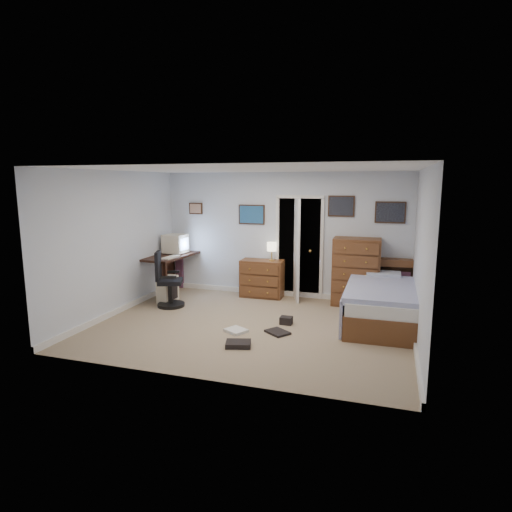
{
  "coord_description": "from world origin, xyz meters",
  "views": [
    {
      "loc": [
        2.07,
        -6.32,
        2.3
      ],
      "look_at": [
        -0.03,
        0.3,
        1.1
      ],
      "focal_mm": 30.0,
      "sensor_mm": 36.0,
      "label": 1
    }
  ],
  "objects": [
    {
      "name": "keyboard",
      "position": [
        -2.02,
        1.05,
        0.85
      ],
      "size": [
        0.2,
        0.45,
        0.03
      ],
      "primitive_type": "cube",
      "rotation": [
        0.0,
        0.0,
        -0.07
      ],
      "color": "beige",
      "rests_on": "computer_desk"
    },
    {
      "name": "low_dresser",
      "position": [
        -0.36,
        1.77,
        0.38
      ],
      "size": [
        0.86,
        0.45,
        0.75
      ],
      "primitive_type": "cube",
      "rotation": [
        0.0,
        0.0,
        0.03
      ],
      "color": "brown",
      "rests_on": "floor"
    },
    {
      "name": "computer_desk",
      "position": [
        -2.3,
        1.4,
        0.64
      ],
      "size": [
        0.76,
        1.49,
        0.83
      ],
      "rotation": [
        0.0,
        0.0,
        -0.07
      ],
      "color": "#331A11",
      "rests_on": "floor"
    },
    {
      "name": "doorway",
      "position": [
        0.35,
        2.27,
        1.0
      ],
      "size": [
        0.96,
        1.12,
        2.05
      ],
      "color": "black",
      "rests_on": "floor"
    },
    {
      "name": "bed",
      "position": [
        1.98,
        0.8,
        0.33
      ],
      "size": [
        1.17,
        2.15,
        0.7
      ],
      "rotation": [
        0.0,
        0.0,
        0.01
      ],
      "color": "brown",
      "rests_on": "floor"
    },
    {
      "name": "tall_dresser",
      "position": [
        1.49,
        1.75,
        0.64
      ],
      "size": [
        0.88,
        0.53,
        1.28
      ],
      "primitive_type": "cube",
      "rotation": [
        0.0,
        0.0,
        0.03
      ],
      "color": "brown",
      "rests_on": "floor"
    },
    {
      "name": "crt_monitor",
      "position": [
        -2.18,
        1.55,
        1.04
      ],
      "size": [
        0.46,
        0.43,
        0.4
      ],
      "rotation": [
        0.0,
        0.0,
        -0.07
      ],
      "color": "beige",
      "rests_on": "computer_desk"
    },
    {
      "name": "floor_clutter",
      "position": [
        0.21,
        -0.4,
        0.04
      ],
      "size": [
        1.05,
        1.41,
        0.12
      ],
      "rotation": [
        0.0,
        0.0,
        0.38
      ],
      "color": "black",
      "rests_on": "floor"
    },
    {
      "name": "table_lamp",
      "position": [
        -0.16,
        1.77,
        1.02
      ],
      "size": [
        0.19,
        0.19,
        0.37
      ],
      "rotation": [
        0.0,
        0.0,
        0.03
      ],
      "color": "gold",
      "rests_on": "low_dresser"
    },
    {
      "name": "wall_posters",
      "position": [
        0.57,
        1.98,
        1.75
      ],
      "size": [
        4.38,
        0.04,
        0.6
      ],
      "color": "#331E11",
      "rests_on": "floor"
    },
    {
      "name": "headboard_bookcase",
      "position": [
        2.06,
        1.86,
        0.48
      ],
      "size": [
        1.01,
        0.29,
        0.9
      ],
      "rotation": [
        0.0,
        0.0,
        0.03
      ],
      "color": "brown",
      "rests_on": "floor"
    },
    {
      "name": "floor",
      "position": [
        0.0,
        0.0,
        -0.01
      ],
      "size": [
        5.0,
        4.0,
        0.02
      ],
      "primitive_type": "cube",
      "color": "tan",
      "rests_on": "ground"
    },
    {
      "name": "media_stack",
      "position": [
        -2.32,
        2.0,
        0.4
      ],
      "size": [
        0.16,
        0.16,
        0.79
      ],
      "primitive_type": "cube",
      "rotation": [
        0.0,
        0.0,
        0.03
      ],
      "color": "maroon",
      "rests_on": "floor"
    },
    {
      "name": "pc_tower",
      "position": [
        -2.0,
        0.85,
        0.25
      ],
      "size": [
        0.26,
        0.48,
        0.5
      ],
      "rotation": [
        0.0,
        0.0,
        -0.07
      ],
      "color": "beige",
      "rests_on": "floor"
    },
    {
      "name": "office_chair",
      "position": [
        -1.85,
        0.57,
        0.4
      ],
      "size": [
        0.65,
        0.65,
        1.04
      ],
      "rotation": [
        0.0,
        0.0,
        0.37
      ],
      "color": "black",
      "rests_on": "floor"
    }
  ]
}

